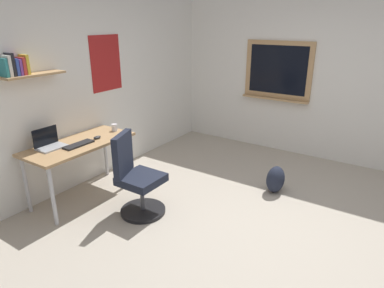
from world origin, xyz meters
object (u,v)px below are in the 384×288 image
at_px(computer_mouse, 97,137).
at_px(backpack, 275,179).
at_px(keyboard, 79,145).
at_px(coffee_mug, 114,127).
at_px(desk, 80,149).
at_px(office_chair, 136,180).
at_px(laptop, 49,143).

height_order(computer_mouse, backpack, computer_mouse).
relative_size(keyboard, backpack, 1.06).
xyz_separation_m(computer_mouse, coffee_mug, (0.34, 0.05, 0.03)).
bearing_deg(keyboard, computer_mouse, -0.00).
bearing_deg(backpack, desk, 126.35).
relative_size(office_chair, laptop, 3.06).
bearing_deg(computer_mouse, office_chair, -99.61).
distance_m(keyboard, backpack, 2.48).
xyz_separation_m(coffee_mug, backpack, (0.89, -1.94, -0.60)).
relative_size(keyboard, computer_mouse, 3.56).
height_order(coffee_mug, backpack, coffee_mug).
relative_size(desk, computer_mouse, 12.65).
bearing_deg(office_chair, keyboard, 102.07).
distance_m(office_chair, backpack, 1.80).
bearing_deg(laptop, keyboard, -43.85).
distance_m(computer_mouse, coffee_mug, 0.35).
relative_size(office_chair, coffee_mug, 10.33).
height_order(computer_mouse, coffee_mug, coffee_mug).
bearing_deg(computer_mouse, desk, 160.55).
bearing_deg(coffee_mug, backpack, -65.41).
bearing_deg(keyboard, laptop, 136.15).
distance_m(computer_mouse, backpack, 2.32).
relative_size(office_chair, keyboard, 2.57).
xyz_separation_m(desk, backpack, (1.44, -1.96, -0.47)).
bearing_deg(coffee_mug, desk, 177.37).
distance_m(laptop, keyboard, 0.32).
xyz_separation_m(keyboard, coffee_mug, (0.62, 0.05, 0.04)).
bearing_deg(desk, computer_mouse, -19.45).
relative_size(keyboard, coffee_mug, 4.02).
distance_m(desk, computer_mouse, 0.25).
xyz_separation_m(laptop, keyboard, (0.23, -0.22, -0.04)).
xyz_separation_m(desk, laptop, (-0.30, 0.15, 0.13)).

